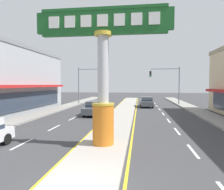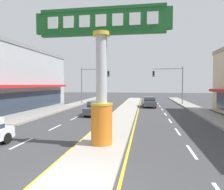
{
  "view_description": "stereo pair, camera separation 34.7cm",
  "coord_description": "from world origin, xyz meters",
  "px_view_note": "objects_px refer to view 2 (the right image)",
  "views": [
    {
      "loc": [
        1.92,
        -5.84,
        3.33
      ],
      "look_at": [
        0.01,
        8.43,
        2.6
      ],
      "focal_mm": 33.14,
      "sensor_mm": 36.0,
      "label": 1
    },
    {
      "loc": [
        2.26,
        -5.79,
        3.33
      ],
      "look_at": [
        0.01,
        8.43,
        2.6
      ],
      "focal_mm": 33.14,
      "sensor_mm": 36.0,
      "label": 2
    }
  ],
  "objects_px": {
    "sedan_near_left_lane": "(149,102)",
    "storefront_left": "(5,80)",
    "district_sign": "(102,73)",
    "traffic_light_left_side": "(92,79)",
    "traffic_light_right_side": "(171,79)",
    "sedan_far_right_lane": "(96,108)"
  },
  "relations": [
    {
      "from": "traffic_light_left_side",
      "to": "sedan_far_right_lane",
      "type": "distance_m",
      "value": 12.86
    },
    {
      "from": "traffic_light_right_side",
      "to": "sedan_far_right_lane",
      "type": "distance_m",
      "value": 16.26
    },
    {
      "from": "traffic_light_left_side",
      "to": "sedan_near_left_lane",
      "type": "bearing_deg",
      "value": -16.91
    },
    {
      "from": "traffic_light_right_side",
      "to": "sedan_near_left_lane",
      "type": "bearing_deg",
      "value": -133.36
    },
    {
      "from": "traffic_light_left_side",
      "to": "traffic_light_right_side",
      "type": "distance_m",
      "value": 13.08
    },
    {
      "from": "sedan_near_left_lane",
      "to": "storefront_left",
      "type": "bearing_deg",
      "value": -155.83
    },
    {
      "from": "sedan_near_left_lane",
      "to": "traffic_light_right_side",
      "type": "bearing_deg",
      "value": 46.64
    },
    {
      "from": "storefront_left",
      "to": "traffic_light_left_side",
      "type": "bearing_deg",
      "value": 52.86
    },
    {
      "from": "district_sign",
      "to": "sedan_near_left_lane",
      "type": "height_order",
      "value": "district_sign"
    },
    {
      "from": "traffic_light_left_side",
      "to": "sedan_far_right_lane",
      "type": "height_order",
      "value": "traffic_light_left_side"
    },
    {
      "from": "storefront_left",
      "to": "sedan_near_left_lane",
      "type": "height_order",
      "value": "storefront_left"
    },
    {
      "from": "traffic_light_right_side",
      "to": "sedan_near_left_lane",
      "type": "xyz_separation_m",
      "value": [
        -3.58,
        -3.79,
        -3.46
      ]
    },
    {
      "from": "sedan_far_right_lane",
      "to": "district_sign",
      "type": "bearing_deg",
      "value": -75.24
    },
    {
      "from": "traffic_light_left_side",
      "to": "traffic_light_right_side",
      "type": "relative_size",
      "value": 1.0
    },
    {
      "from": "district_sign",
      "to": "traffic_light_left_side",
      "type": "distance_m",
      "value": 23.9
    },
    {
      "from": "traffic_light_left_side",
      "to": "traffic_light_right_side",
      "type": "xyz_separation_m",
      "value": [
        13.04,
        0.92,
        0.0
      ]
    },
    {
      "from": "traffic_light_right_side",
      "to": "sedan_far_right_lane",
      "type": "bearing_deg",
      "value": -126.53
    },
    {
      "from": "sedan_far_right_lane",
      "to": "traffic_light_left_side",
      "type": "bearing_deg",
      "value": 106.84
    },
    {
      "from": "traffic_light_left_side",
      "to": "storefront_left",
      "type": "bearing_deg",
      "value": -127.14
    },
    {
      "from": "traffic_light_right_side",
      "to": "sedan_near_left_lane",
      "type": "relative_size",
      "value": 1.42
    },
    {
      "from": "traffic_light_right_side",
      "to": "sedan_far_right_lane",
      "type": "height_order",
      "value": "traffic_light_right_side"
    },
    {
      "from": "sedan_far_right_lane",
      "to": "sedan_near_left_lane",
      "type": "distance_m",
      "value": 10.73
    }
  ]
}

